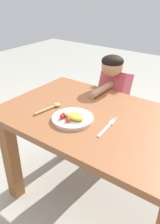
% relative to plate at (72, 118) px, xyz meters
% --- Properties ---
extents(ground_plane, '(8.00, 8.00, 0.00)m').
position_rel_plate_xyz_m(ground_plane, '(0.11, 0.12, -0.70)').
color(ground_plane, '#ACA99C').
extents(dining_table, '(1.18, 0.73, 0.69)m').
position_rel_plate_xyz_m(dining_table, '(0.11, 0.12, -0.15)').
color(dining_table, '#945733').
rests_on(dining_table, ground_plane).
extents(plate, '(0.23, 0.23, 0.05)m').
position_rel_plate_xyz_m(plate, '(0.00, 0.00, 0.00)').
color(plate, beige).
rests_on(plate, dining_table).
extents(fork, '(0.03, 0.22, 0.01)m').
position_rel_plate_xyz_m(fork, '(0.19, 0.05, -0.01)').
color(fork, silver).
rests_on(fork, dining_table).
extents(spoon, '(0.06, 0.19, 0.02)m').
position_rel_plate_xyz_m(spoon, '(-0.19, 0.03, -0.01)').
color(spoon, tan).
rests_on(spoon, dining_table).
extents(person, '(0.20, 0.43, 0.92)m').
position_rel_plate_xyz_m(person, '(-0.07, 0.60, -0.23)').
color(person, '#4B5170').
rests_on(person, ground_plane).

